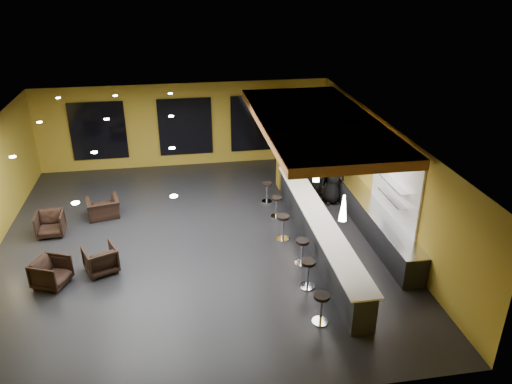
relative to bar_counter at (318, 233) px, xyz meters
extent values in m
cube|color=black|center=(-3.65, 1.00, -0.55)|extent=(12.00, 13.00, 0.10)
cube|color=black|center=(-3.65, 1.00, 3.05)|extent=(12.00, 13.00, 0.10)
cube|color=#A38524|center=(-3.65, 7.55, 1.25)|extent=(12.00, 0.10, 3.50)
cube|color=#A38524|center=(-3.65, -5.55, 1.25)|extent=(12.00, 0.10, 3.50)
cube|color=#A38524|center=(2.40, 1.00, 1.25)|extent=(0.10, 13.00, 3.50)
cube|color=#B56A35|center=(0.35, 2.00, 2.86)|extent=(3.60, 8.00, 0.28)
cube|color=black|center=(-7.15, 7.44, 1.20)|extent=(2.20, 0.06, 2.40)
cube|color=black|center=(-3.65, 7.44, 1.20)|extent=(2.20, 0.06, 2.40)
cube|color=black|center=(-0.65, 7.44, 1.20)|extent=(2.20, 0.06, 2.40)
cube|color=white|center=(2.31, 0.00, 1.50)|extent=(0.06, 3.20, 2.40)
cube|color=black|center=(0.00, 0.00, 0.00)|extent=(0.60, 8.00, 1.00)
cube|color=silver|center=(0.00, 0.00, 0.52)|extent=(0.78, 8.10, 0.05)
cube|color=black|center=(2.00, 0.50, -0.07)|extent=(0.70, 6.00, 0.86)
cube|color=silver|center=(2.00, 0.50, 0.39)|extent=(0.72, 6.00, 0.03)
cube|color=silver|center=(2.17, -0.20, 1.10)|extent=(0.30, 1.50, 0.03)
cube|color=silver|center=(2.17, -0.20, 1.55)|extent=(0.30, 1.50, 0.03)
cube|color=olive|center=(0.00, 4.60, 1.25)|extent=(0.60, 0.60, 3.50)
cone|color=white|center=(0.00, -2.00, 1.85)|extent=(0.20, 0.20, 0.70)
cone|color=white|center=(0.00, 0.50, 1.85)|extent=(0.20, 0.20, 0.70)
cone|color=white|center=(0.00, 3.00, 1.85)|extent=(0.20, 0.20, 0.70)
imported|color=black|center=(0.71, 2.85, 0.45)|extent=(0.82, 0.70, 1.89)
imported|color=black|center=(1.49, 3.67, 0.42)|extent=(1.09, 0.99, 1.83)
imported|color=black|center=(1.36, 2.93, 0.43)|extent=(0.92, 0.60, 1.87)
imported|color=black|center=(-7.59, -0.72, -0.11)|extent=(1.11, 1.10, 0.78)
imported|color=black|center=(-6.35, -0.27, -0.11)|extent=(1.10, 1.11, 0.78)
imported|color=black|center=(-8.17, 2.12, -0.11)|extent=(0.88, 0.90, 0.77)
imported|color=black|center=(-6.66, 3.09, -0.16)|extent=(1.22, 1.12, 0.68)
cylinder|color=silver|center=(-0.87, -3.39, -0.48)|extent=(0.41, 0.41, 0.03)
cylinder|color=silver|center=(-0.87, -3.39, -0.12)|extent=(0.07, 0.07, 0.71)
cylinder|color=black|center=(-0.87, -3.39, 0.26)|extent=(0.39, 0.39, 0.08)
cylinder|color=silver|center=(-0.82, -1.93, -0.48)|extent=(0.41, 0.41, 0.03)
cylinder|color=silver|center=(-0.82, -1.93, -0.12)|extent=(0.07, 0.07, 0.72)
cylinder|color=black|center=(-0.82, -1.93, 0.28)|extent=(0.39, 0.39, 0.08)
cylinder|color=silver|center=(-0.69, -0.82, -0.48)|extent=(0.40, 0.40, 0.03)
cylinder|color=silver|center=(-0.69, -0.82, -0.13)|extent=(0.07, 0.07, 0.70)
cylinder|color=black|center=(-0.69, -0.82, 0.25)|extent=(0.38, 0.38, 0.08)
cylinder|color=silver|center=(-0.94, 0.65, -0.48)|extent=(0.42, 0.42, 0.03)
cylinder|color=silver|center=(-0.94, 0.65, -0.11)|extent=(0.07, 0.07, 0.74)
cylinder|color=black|center=(-0.94, 0.65, 0.29)|extent=(0.40, 0.40, 0.08)
cylinder|color=silver|center=(-0.84, 2.16, -0.49)|extent=(0.37, 0.37, 0.03)
cylinder|color=silver|center=(-0.84, 2.16, -0.15)|extent=(0.07, 0.07, 0.65)
cylinder|color=black|center=(-0.84, 2.16, 0.20)|extent=(0.36, 0.36, 0.07)
cylinder|color=silver|center=(-0.94, 3.37, -0.49)|extent=(0.38, 0.38, 0.03)
cylinder|color=silver|center=(-0.94, 3.37, -0.15)|extent=(0.07, 0.07, 0.66)
cylinder|color=black|center=(-0.94, 3.37, 0.21)|extent=(0.36, 0.36, 0.08)
camera|label=1|loc=(-3.98, -12.66, 7.51)|focal=35.00mm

